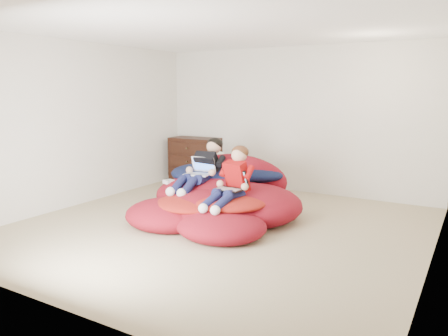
# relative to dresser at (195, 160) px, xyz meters

# --- Properties ---
(room_shell) EXTENTS (5.10, 5.10, 2.77)m
(room_shell) POSITION_rel_dresser_xyz_m (1.90, -2.24, -0.21)
(room_shell) COLOR tan
(room_shell) RESTS_ON ground
(dresser) EXTENTS (0.97, 0.56, 0.86)m
(dresser) POSITION_rel_dresser_xyz_m (0.00, 0.00, 0.00)
(dresser) COLOR black
(dresser) RESTS_ON ground
(beanbag_pile) EXTENTS (2.30, 2.36, 0.86)m
(beanbag_pile) POSITION_rel_dresser_xyz_m (1.62, -1.76, -0.18)
(beanbag_pile) COLOR maroon
(beanbag_pile) RESTS_ON ground
(cream_pillow) EXTENTS (0.48, 0.30, 0.30)m
(cream_pillow) POSITION_rel_dresser_xyz_m (0.98, -0.81, 0.19)
(cream_pillow) COLOR #EBE7CC
(cream_pillow) RESTS_ON beanbag_pile
(older_boy) EXTENTS (0.38, 1.18, 0.71)m
(older_boy) POSITION_rel_dresser_xyz_m (1.30, -1.69, 0.25)
(older_boy) COLOR black
(older_boy) RESTS_ON beanbag_pile
(younger_boy) EXTENTS (0.36, 0.94, 0.75)m
(younger_boy) POSITION_rel_dresser_xyz_m (2.02, -2.12, 0.22)
(younger_boy) COLOR #B20F10
(younger_boy) RESTS_ON beanbag_pile
(laptop_white) EXTENTS (0.39, 0.40, 0.25)m
(laptop_white) POSITION_rel_dresser_xyz_m (1.30, -1.78, 0.20)
(laptop_white) COLOR silver
(laptop_white) RESTS_ON older_boy
(laptop_black) EXTENTS (0.37, 0.37, 0.24)m
(laptop_black) POSITION_rel_dresser_xyz_m (2.02, -2.12, 0.14)
(laptop_black) COLOR black
(laptop_black) RESTS_ON younger_boy
(power_adapter) EXTENTS (0.18, 0.18, 0.05)m
(power_adapter) POSITION_rel_dresser_xyz_m (0.80, -1.86, -0.01)
(power_adapter) COLOR silver
(power_adapter) RESTS_ON beanbag_pile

